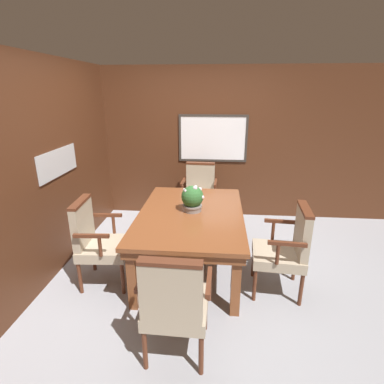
# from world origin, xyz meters

# --- Properties ---
(ground_plane) EXTENTS (14.00, 14.00, 0.00)m
(ground_plane) POSITION_xyz_m (0.00, 0.00, 0.00)
(ground_plane) COLOR #93969E
(wall_back) EXTENTS (7.20, 0.08, 2.45)m
(wall_back) POSITION_xyz_m (0.00, 1.85, 1.23)
(wall_back) COLOR #4C2816
(wall_back) RESTS_ON ground_plane
(wall_left) EXTENTS (0.08, 7.20, 2.45)m
(wall_left) POSITION_xyz_m (-1.60, 0.00, 1.23)
(wall_left) COLOR #4C2816
(wall_left) RESTS_ON ground_plane
(dining_table) EXTENTS (1.21, 1.81, 0.72)m
(dining_table) POSITION_xyz_m (0.01, 0.13, 0.63)
(dining_table) COLOR brown
(dining_table) RESTS_ON ground_plane
(chair_head_far) EXTENTS (0.57, 0.54, 0.98)m
(chair_head_far) POSITION_xyz_m (0.03, 1.44, 0.53)
(chair_head_far) COLOR #562B19
(chair_head_far) RESTS_ON ground_plane
(chair_left_near) EXTENTS (0.55, 0.57, 0.98)m
(chair_left_near) POSITION_xyz_m (-0.99, -0.26, 0.53)
(chair_left_near) COLOR #562B19
(chair_left_near) RESTS_ON ground_plane
(chair_right_near) EXTENTS (0.56, 0.58, 0.98)m
(chair_right_near) POSITION_xyz_m (1.05, -0.26, 0.53)
(chair_right_near) COLOR #562B19
(chair_right_near) RESTS_ON ground_plane
(chair_head_near) EXTENTS (0.56, 0.53, 0.98)m
(chair_head_near) POSITION_xyz_m (0.01, -1.20, 0.53)
(chair_head_near) COLOR #562B19
(chair_head_near) RESTS_ON ground_plane
(potted_plant) EXTENTS (0.27, 0.26, 0.32)m
(potted_plant) POSITION_xyz_m (0.02, 0.18, 0.88)
(potted_plant) COLOR gray
(potted_plant) RESTS_ON dining_table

